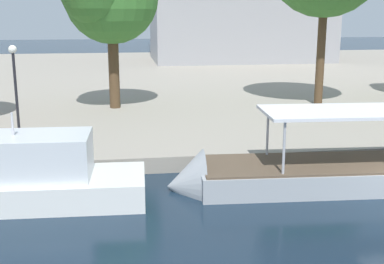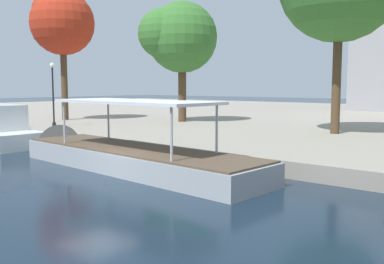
% 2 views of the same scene
% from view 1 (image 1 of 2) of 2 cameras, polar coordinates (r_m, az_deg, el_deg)
% --- Properties ---
extents(dock_promenade, '(120.00, 55.00, 0.70)m').
position_cam_1_polar(dock_promenade, '(49.25, 3.39, 6.10)').
color(dock_promenade, gray).
rests_on(dock_promenade, ground_plane).
extents(tour_boat_1, '(14.34, 3.86, 4.25)m').
position_cam_1_polar(tour_boat_1, '(20.67, 16.05, -5.00)').
color(tour_boat_1, '#9EA3A8').
rests_on(tour_boat_1, ground_plane).
extents(lamp_post, '(0.35, 0.35, 4.57)m').
position_cam_1_polar(lamp_post, '(23.31, -19.21, 4.32)').
color(lamp_post, black).
rests_on(lamp_post, dock_promenade).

